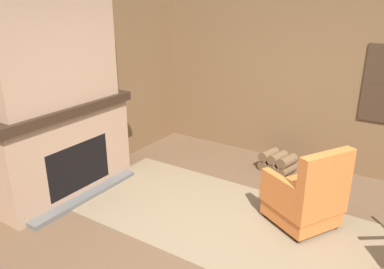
{
  "coord_description": "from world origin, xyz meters",
  "views": [
    {
      "loc": [
        1.3,
        -2.8,
        2.42
      ],
      "look_at": [
        -0.94,
        0.66,
        0.9
      ],
      "focal_mm": 35.0,
      "sensor_mm": 36.0,
      "label": 1
    }
  ],
  "objects_px": {
    "armchair": "(305,198)",
    "firewood_stack": "(277,162)",
    "oil_lamp_vase": "(35,102)",
    "storage_case": "(105,87)"
  },
  "relations": [
    {
      "from": "armchair",
      "to": "storage_case",
      "type": "xyz_separation_m",
      "value": [
        -2.83,
        -0.12,
        0.91
      ]
    },
    {
      "from": "armchair",
      "to": "firewood_stack",
      "type": "distance_m",
      "value": 1.41
    },
    {
      "from": "armchair",
      "to": "storage_case",
      "type": "height_order",
      "value": "storage_case"
    },
    {
      "from": "storage_case",
      "to": "armchair",
      "type": "bearing_deg",
      "value": 2.39
    },
    {
      "from": "armchair",
      "to": "firewood_stack",
      "type": "height_order",
      "value": "armchair"
    },
    {
      "from": "armchair",
      "to": "storage_case",
      "type": "bearing_deg",
      "value": 32.07
    },
    {
      "from": "oil_lamp_vase",
      "to": "storage_case",
      "type": "relative_size",
      "value": 1.13
    },
    {
      "from": "firewood_stack",
      "to": "storage_case",
      "type": "distance_m",
      "value": 2.69
    },
    {
      "from": "armchair",
      "to": "oil_lamp_vase",
      "type": "distance_m",
      "value": 3.22
    },
    {
      "from": "firewood_stack",
      "to": "storage_case",
      "type": "xyz_separation_m",
      "value": [
        -2.07,
        -1.3,
        1.11
      ]
    }
  ]
}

